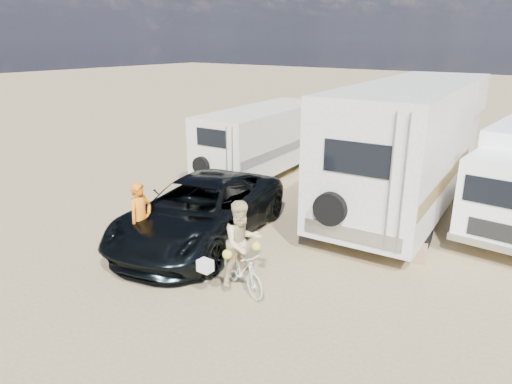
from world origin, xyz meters
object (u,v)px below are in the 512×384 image
Objects in this scene: bike_man at (143,243)px; bike_woman at (242,270)px; rv_main at (411,147)px; cooler at (244,224)px; rv_left at (263,142)px; dark_suv at (201,210)px; rider_man at (142,226)px; rider_woman at (242,251)px; crate at (416,253)px.

bike_man is 1.11× the size of bike_woman.
rv_main reaches higher than cooler.
rv_left is at bearing 122.40° from cooler.
rv_main is at bearing 46.18° from dark_suv.
rv_left is at bearing 172.86° from rv_main.
rider_man is (-2.76, -0.32, 0.41)m from bike_woman.
rider_woman is at bearing -50.81° from cooler.
rv_left is at bearing 11.08° from rider_man.
bike_woman is 4.39m from crate.
rider_man is 2.78m from rider_woman.
rider_man is (2.06, -7.73, -0.41)m from rv_left.
cooler is (0.56, 1.12, -0.62)m from dark_suv.
rv_main is 1.48× the size of rv_left.
dark_suv is 2.88m from bike_woman.
rv_main is at bearing 113.65° from crate.
cooler is (0.83, 2.84, -0.26)m from bike_man.
rider_man is at bearing 117.73° from rider_woman.
dark_suv is 5.49m from crate.
dark_suv is at bearing 81.72° from bike_woman.
rv_left is 3.55× the size of rider_woman.
crate is (5.26, 3.92, -0.70)m from rider_man.
dark_suv is (-3.43, -5.76, -1.11)m from rv_main.
dark_suv is at bearing 81.72° from rider_woman.
rider_man is at bearing -120.98° from rv_main.
rider_woman reaches higher than rider_man.
rv_main is 8.48m from bike_man.
crate is (1.56, -3.57, -1.74)m from rv_main.
rider_man is 3.50× the size of cooler.
dark_suv is 3.37× the size of bike_man.
bike_woman is (-0.94, -7.17, -1.46)m from rv_main.
bike_woman is at bearing 0.00° from rider_woman.
rv_left reaches higher than bike_man.
rider_woman is (2.76, 0.32, 0.45)m from bike_man.
rider_man reaches higher than crate.
rider_woman reaches higher than cooler.
dark_suv is 1.78m from bike_man.
rider_man reaches higher than bike_woman.
bike_man is (-0.27, -1.72, -0.36)m from dark_suv.
rv_main is at bearing 13.69° from bike_woman.
rv_main is 18.90× the size of cooler.
bike_woman reaches higher than cooler.
rv_left is 3.70× the size of bike_man.
dark_suv reaches higher than bike_man.
rider_woman is at bearing -87.23° from bike_man.
rv_main is 6.80m from dark_suv.
rv_main is 5.26× the size of rider_woman.
rv_left is at bearing 54.16° from bike_woman.
cooler is (-2.87, -4.64, -1.73)m from rv_main.
rv_left is at bearing 54.16° from rider_woman.
crate is at bearing -71.05° from rv_main.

